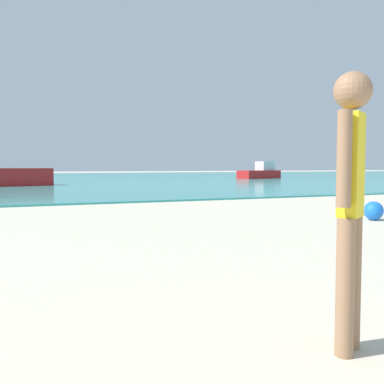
# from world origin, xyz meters

# --- Properties ---
(water) EXTENTS (160.00, 60.00, 0.06)m
(water) POSITION_xyz_m (0.00, 45.74, 0.03)
(water) COLOR teal
(water) RESTS_ON ground
(person_standing) EXTENTS (0.33, 0.24, 1.63)m
(person_standing) POSITION_xyz_m (-0.90, 5.12, 0.93)
(person_standing) COLOR #936B4C
(person_standing) RESTS_ON ground
(boat_far) EXTENTS (4.58, 2.72, 1.48)m
(boat_far) POSITION_xyz_m (17.80, 35.61, 0.57)
(boat_far) COLOR red
(boat_far) RESTS_ON water
(beach_ball) EXTENTS (0.39, 0.39, 0.39)m
(beach_ball) POSITION_xyz_m (4.13, 9.77, 0.19)
(beach_ball) COLOR blue
(beach_ball) RESTS_ON ground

